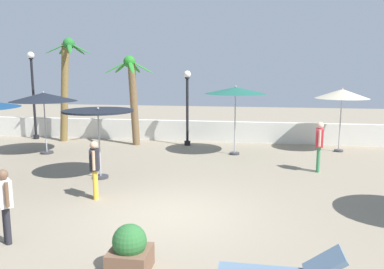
# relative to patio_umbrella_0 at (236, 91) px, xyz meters

# --- Properties ---
(ground_plane) EXTENTS (56.00, 56.00, 0.00)m
(ground_plane) POSITION_rel_patio_umbrella_0_xyz_m (-1.20, -7.09, -2.61)
(ground_plane) COLOR gray
(boundary_wall) EXTENTS (25.20, 0.30, 0.99)m
(boundary_wall) POSITION_rel_patio_umbrella_0_xyz_m (-1.20, 2.79, -2.11)
(boundary_wall) COLOR silver
(boundary_wall) RESTS_ON ground_plane
(patio_umbrella_0) EXTENTS (2.51, 2.51, 2.83)m
(patio_umbrella_0) POSITION_rel_patio_umbrella_0_xyz_m (0.00, 0.00, 0.00)
(patio_umbrella_0) COLOR #333338
(patio_umbrella_0) RESTS_ON ground_plane
(patio_umbrella_1) EXTENTS (2.22, 2.22, 2.30)m
(patio_umbrella_1) POSITION_rel_patio_umbrella_0_xyz_m (-4.10, -4.27, -0.58)
(patio_umbrella_1) COLOR #333338
(patio_umbrella_1) RESTS_ON ground_plane
(patio_umbrella_3) EXTENTS (2.69, 2.69, 2.59)m
(patio_umbrella_3) POSITION_rel_patio_umbrella_0_xyz_m (-7.76, -1.04, -0.27)
(patio_umbrella_3) COLOR #333338
(patio_umbrella_3) RESTS_ON ground_plane
(patio_umbrella_4) EXTENTS (2.21, 2.21, 2.71)m
(patio_umbrella_4) POSITION_rel_patio_umbrella_0_xyz_m (4.37, 1.26, -0.16)
(patio_umbrella_4) COLOR #333338
(patio_umbrella_4) RESTS_ON ground_plane
(palm_tree_0) EXTENTS (2.15, 2.21, 4.09)m
(palm_tree_0) POSITION_rel_patio_umbrella_0_xyz_m (-4.77, 1.41, -0.07)
(palm_tree_0) COLOR brown
(palm_tree_0) RESTS_ON ground_plane
(palm_tree_1) EXTENTS (2.02, 2.05, 4.94)m
(palm_tree_1) POSITION_rel_patio_umbrella_0_xyz_m (-8.18, 1.81, 0.40)
(palm_tree_1) COLOR olive
(palm_tree_1) RESTS_ON ground_plane
(lamp_post_0) EXTENTS (0.33, 0.33, 4.32)m
(lamp_post_0) POSITION_rel_patio_umbrella_0_xyz_m (-10.09, 2.11, -0.12)
(lamp_post_0) COLOR black
(lamp_post_0) RESTS_ON ground_plane
(lamp_post_1) EXTENTS (0.33, 0.33, 3.42)m
(lamp_post_1) POSITION_rel_patio_umbrella_0_xyz_m (-2.25, 1.64, -0.64)
(lamp_post_1) COLOR black
(lamp_post_1) RESTS_ON ground_plane
(guest_0) EXTENTS (0.34, 0.54, 1.59)m
(guest_0) POSITION_rel_patio_umbrella_0_xyz_m (-3.44, -6.23, -1.65)
(guest_0) COLOR gold
(guest_0) RESTS_ON ground_plane
(guest_1) EXTENTS (0.28, 0.56, 1.73)m
(guest_1) POSITION_rel_patio_umbrella_0_xyz_m (2.97, -2.35, -1.56)
(guest_1) COLOR #3F8C59
(guest_1) RESTS_ON ground_plane
(guest_2) EXTENTS (0.43, 0.42, 1.53)m
(guest_2) POSITION_rel_patio_umbrella_0_xyz_m (-4.12, -9.13, -1.69)
(guest_2) COLOR #26262D
(guest_2) RESTS_ON ground_plane
(planter) EXTENTS (0.70, 0.70, 0.85)m
(planter) POSITION_rel_patio_umbrella_0_xyz_m (-1.32, -9.82, -2.23)
(planter) COLOR brown
(planter) RESTS_ON ground_plane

